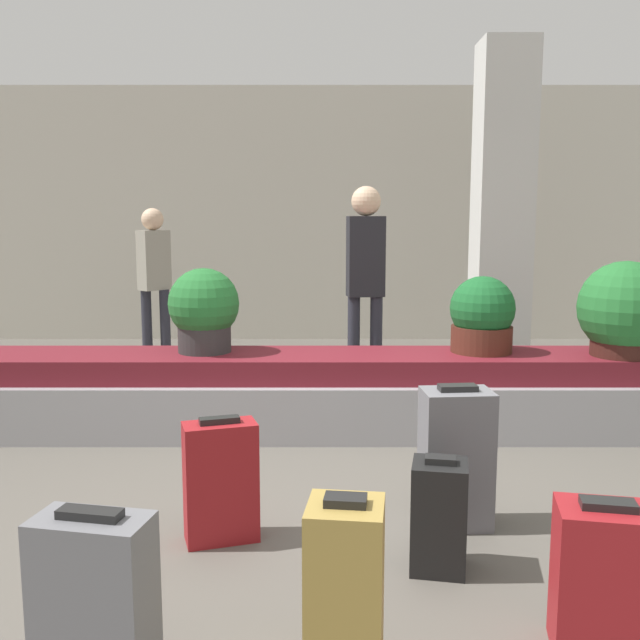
{
  "coord_description": "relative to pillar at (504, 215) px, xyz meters",
  "views": [
    {
      "loc": [
        0.02,
        -3.54,
        1.59
      ],
      "look_at": [
        0.0,
        1.62,
        0.84
      ],
      "focal_mm": 40.0,
      "sensor_mm": 36.0,
      "label": 1
    }
  ],
  "objects": [
    {
      "name": "ground_plane",
      "position": [
        -1.74,
        -3.3,
        -1.6
      ],
      "size": [
        18.0,
        18.0,
        0.0
      ],
      "primitive_type": "plane",
      "color": "#59544C"
    },
    {
      "name": "back_wall",
      "position": [
        -1.74,
        2.34,
        0.0
      ],
      "size": [
        18.0,
        0.06,
        3.2
      ],
      "color": "beige",
      "rests_on": "ground_plane"
    },
    {
      "name": "carousel",
      "position": [
        -1.74,
        -1.67,
        -1.32
      ],
      "size": [
        7.02,
        0.81,
        0.59
      ],
      "color": "#9E9EA3",
      "rests_on": "ground_plane"
    },
    {
      "name": "pillar",
      "position": [
        0.0,
        0.0,
        0.0
      ],
      "size": [
        0.5,
        0.5,
        3.2
      ],
      "color": "silver",
      "rests_on": "ground_plane"
    },
    {
      "name": "suitcase_0",
      "position": [
        -1.64,
        -4.55,
        -1.28
      ],
      "size": [
        0.29,
        0.29,
        0.66
      ],
      "rotation": [
        0.0,
        0.0,
        -0.12
      ],
      "color": "#A3843D",
      "rests_on": "ground_plane"
    },
    {
      "name": "suitcase_1",
      "position": [
        -2.22,
        -3.5,
        -1.3
      ],
      "size": [
        0.39,
        0.28,
        0.63
      ],
      "rotation": [
        0.0,
        0.0,
        0.3
      ],
      "color": "maroon",
      "rests_on": "ground_plane"
    },
    {
      "name": "suitcase_2",
      "position": [
        -0.7,
        -4.42,
        -1.32
      ],
      "size": [
        0.39,
        0.32,
        0.59
      ],
      "rotation": [
        0.0,
        0.0,
        -0.19
      ],
      "color": "maroon",
      "rests_on": "ground_plane"
    },
    {
      "name": "suitcase_3",
      "position": [
        -2.48,
        -4.63,
        -1.29
      ],
      "size": [
        0.42,
        0.28,
        0.64
      ],
      "rotation": [
        0.0,
        0.0,
        -0.2
      ],
      "color": "slate",
      "rests_on": "ground_plane"
    },
    {
      "name": "suitcase_4",
      "position": [
        -1.19,
        -3.8,
        -1.35
      ],
      "size": [
        0.28,
        0.28,
        0.53
      ],
      "rotation": [
        0.0,
        0.0,
        -0.18
      ],
      "color": "black",
      "rests_on": "ground_plane"
    },
    {
      "name": "suitcase_5",
      "position": [
        -1.03,
        -3.33,
        -1.24
      ],
      "size": [
        0.37,
        0.28,
        0.75
      ],
      "rotation": [
        0.0,
        0.0,
        0.08
      ],
      "color": "slate",
      "rests_on": "ground_plane"
    },
    {
      "name": "potted_plant_0",
      "position": [
        -2.59,
        -1.61,
        -0.7
      ],
      "size": [
        0.53,
        0.53,
        0.63
      ],
      "color": "#2D2D2D",
      "rests_on": "carousel"
    },
    {
      "name": "potted_plant_1",
      "position": [
        0.47,
        -1.76,
        -0.69
      ],
      "size": [
        0.67,
        0.67,
        0.69
      ],
      "color": "#381914",
      "rests_on": "carousel"
    },
    {
      "name": "potted_plant_2",
      "position": [
        -0.52,
        -1.61,
        -0.75
      ],
      "size": [
        0.48,
        0.48,
        0.57
      ],
      "color": "#4C2319",
      "rests_on": "carousel"
    },
    {
      "name": "traveler_0",
      "position": [
        -1.33,
        -0.57,
        -0.47
      ],
      "size": [
        0.34,
        0.26,
        1.85
      ],
      "rotation": [
        0.0,
        0.0,
        0.14
      ],
      "color": "#282833",
      "rests_on": "ground_plane"
    },
    {
      "name": "traveler_1",
      "position": [
        -3.51,
        0.79,
        -0.6
      ],
      "size": [
        0.35,
        0.36,
        1.67
      ],
      "rotation": [
        0.0,
        0.0,
        -2.31
      ],
      "color": "#282833",
      "rests_on": "ground_plane"
    }
  ]
}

